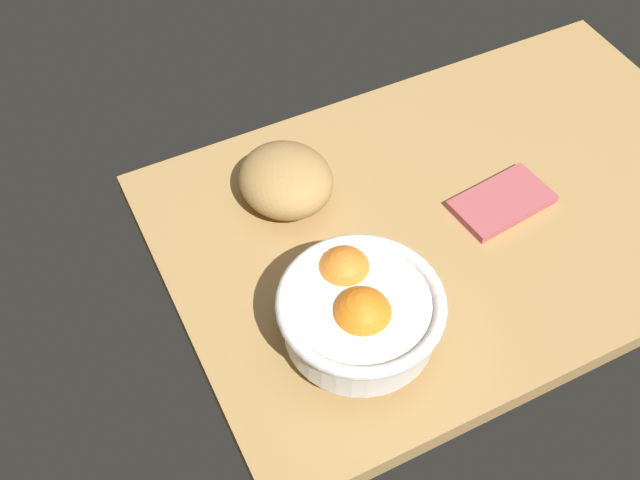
% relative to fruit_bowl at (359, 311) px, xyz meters
% --- Properties ---
extents(ground_plane, '(0.82, 0.53, 0.03)m').
position_rel_fruit_bowl_xyz_m(ground_plane, '(0.23, 0.12, -0.07)').
color(ground_plane, '#AE854C').
extents(fruit_bowl, '(0.19, 0.19, 0.10)m').
position_rel_fruit_bowl_xyz_m(fruit_bowl, '(0.00, 0.00, 0.00)').
color(fruit_bowl, white).
rests_on(fruit_bowl, ground).
extents(bread_loaf, '(0.15, 0.16, 0.07)m').
position_rel_fruit_bowl_xyz_m(bread_loaf, '(0.02, 0.24, -0.02)').
color(bread_loaf, '#B1874B').
rests_on(bread_loaf, ground).
extents(napkin_folded, '(0.14, 0.09, 0.01)m').
position_rel_fruit_bowl_xyz_m(napkin_folded, '(0.27, 0.10, -0.05)').
color(napkin_folded, '#B35158').
rests_on(napkin_folded, ground).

